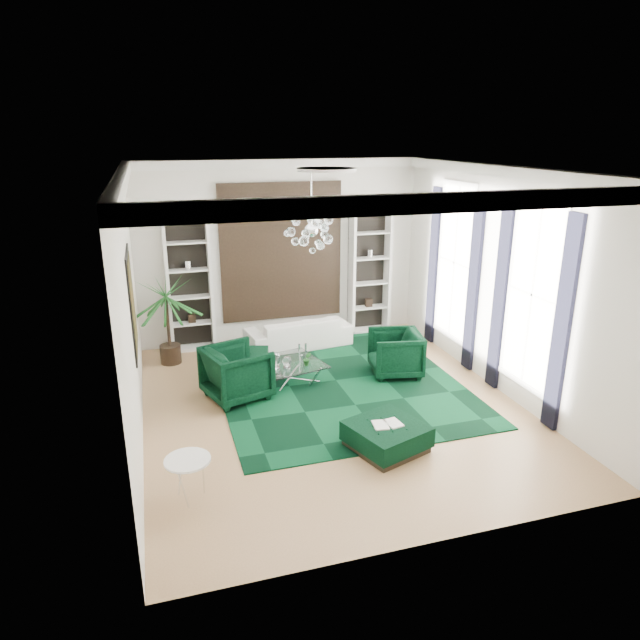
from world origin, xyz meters
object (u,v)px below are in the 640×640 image
object	(u,v)px
armchair_left	(237,373)
palm	(167,309)
sofa	(298,332)
ottoman_side	(239,366)
side_table	(189,479)
armchair_right	(395,353)
ottoman_front	(386,437)
coffee_table	(289,372)

from	to	relation	value
armchair_left	palm	distance (m)	2.26
sofa	armchair_left	size ratio (longest dim) A/B	2.16
ottoman_side	side_table	distance (m)	3.66
sofa	side_table	size ratio (longest dim) A/B	3.84
sofa	armchair_right	bearing A→B (deg)	117.63
ottoman_side	armchair_left	bearing A→B (deg)	-101.22
armchair_left	ottoman_front	size ratio (longest dim) A/B	1.04
armchair_left	side_table	bearing A→B (deg)	141.44
armchair_right	coffee_table	bearing A→B (deg)	-85.49
sofa	ottoman_side	distance (m)	1.91
ottoman_side	palm	distance (m)	1.83
armchair_right	ottoman_front	xyz separation A→B (m)	(-1.19, -2.40, -0.23)
ottoman_side	palm	size ratio (longest dim) A/B	0.45
armchair_left	sofa	bearing A→B (deg)	-55.63
armchair_left	ottoman_side	world-z (taller)	armchair_left
armchair_right	ottoman_front	size ratio (longest dim) A/B	0.96
armchair_left	palm	xyz separation A→B (m)	(-1.01, 1.92, 0.64)
side_table	palm	world-z (taller)	palm
armchair_left	coffee_table	xyz separation A→B (m)	(0.99, 0.36, -0.27)
ottoman_front	palm	size ratio (longest dim) A/B	0.44
coffee_table	side_table	world-z (taller)	side_table
palm	armchair_right	bearing A→B (deg)	-24.19
side_table	palm	size ratio (longest dim) A/B	0.26
armchair_left	coffee_table	bearing A→B (deg)	-87.40
coffee_table	ottoman_front	size ratio (longest dim) A/B	1.15
ottoman_side	sofa	bearing A→B (deg)	40.49
ottoman_side	side_table	xyz separation A→B (m)	(-1.17, -3.47, 0.05)
armchair_right	palm	xyz separation A→B (m)	(-3.97, 1.78, 0.68)
sofa	armchair_left	bearing A→B (deg)	44.72
ottoman_side	side_table	size ratio (longest dim) A/B	1.76
armchair_left	side_table	xyz separation A→B (m)	(-1.01, -2.64, -0.18)
armchair_left	ottoman_front	distance (m)	2.88
sofa	ottoman_side	xyz separation A→B (m)	(-1.45, -1.24, -0.10)
coffee_table	ottoman_front	distance (m)	2.74
ottoman_front	side_table	size ratio (longest dim) A/B	1.70
ottoman_front	armchair_right	bearing A→B (deg)	63.55
palm	coffee_table	bearing A→B (deg)	-37.80
armchair_left	palm	bearing A→B (deg)	10.19
ottoman_front	palm	distance (m)	5.10
ottoman_side	side_table	world-z (taller)	side_table
armchair_left	side_table	size ratio (longest dim) A/B	1.78
armchair_left	side_table	distance (m)	2.83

